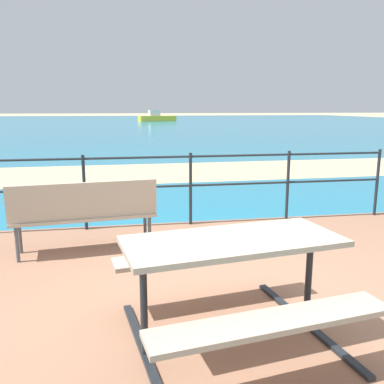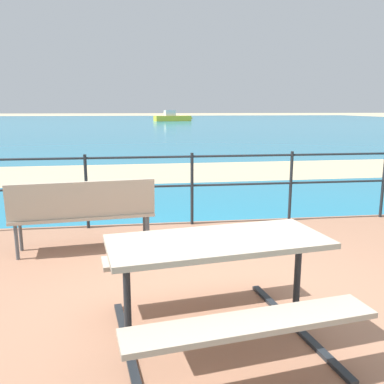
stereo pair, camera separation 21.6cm
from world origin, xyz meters
TOP-DOWN VIEW (x-y plane):
  - ground_plane at (0.00, 0.00)m, footprint 240.00×240.00m
  - patio_paving at (0.00, 0.00)m, footprint 6.40×5.20m
  - sea_water at (0.00, 40.00)m, footprint 90.00×90.00m
  - beach_strip at (0.00, 7.72)m, footprint 54.05×4.22m
  - picnic_table at (-0.23, -0.56)m, footprint 1.71×1.64m
  - park_bench at (-1.40, 1.49)m, footprint 1.67×0.61m
  - railing_fence at (0.00, 2.47)m, footprint 5.94×0.04m
  - boat_mid at (3.87, 49.56)m, footprint 5.25×2.53m

SIDE VIEW (x-z plane):
  - ground_plane at x=0.00m, z-range 0.00..0.00m
  - sea_water at x=0.00m, z-range 0.00..0.01m
  - beach_strip at x=0.00m, z-range 0.00..0.01m
  - patio_paving at x=0.00m, z-range 0.00..0.06m
  - boat_mid at x=3.87m, z-range -0.24..1.13m
  - park_bench at x=-1.40m, z-range 0.14..1.00m
  - picnic_table at x=-0.23m, z-range 0.25..1.02m
  - railing_fence at x=0.00m, z-range 0.20..1.24m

